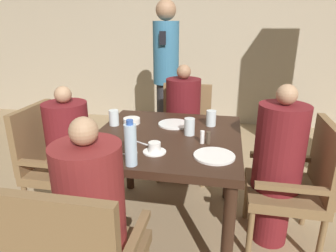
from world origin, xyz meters
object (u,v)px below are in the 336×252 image
Objects in this scene: water_bottle at (131,144)px; glass_tall_far at (114,118)px; chair_right_side at (298,181)px; standing_host at (166,73)px; bowl_small at (132,121)px; plate_main_left at (174,124)px; teacup_with_saucer at (155,148)px; chair_far_side at (185,127)px; diner_in_near_chair at (93,224)px; plate_main_right at (214,156)px; diner_in_left_chair at (70,153)px; glass_tall_near at (189,127)px; diner_in_far_chair at (183,123)px; diner_in_right_chair at (277,166)px; glass_tall_mid at (211,118)px; chair_left_side at (54,159)px.

glass_tall_far is (-0.33, 0.61, -0.06)m from water_bottle.
glass_tall_far is at bearing 118.51° from water_bottle.
standing_host reaches higher than chair_right_side.
bowl_small is 0.50× the size of water_bottle.
plate_main_left is 1.73× the size of teacup_with_saucer.
bowl_small is at bearing -113.45° from chair_far_side.
diner_in_near_chair is 0.76m from plate_main_right.
diner_in_left_chair is 4.37× the size of plate_main_right.
diner_in_near_chair is 4.26× the size of water_bottle.
diner_in_far_chair is at bearing 101.70° from glass_tall_near.
plate_main_right is 2.06× the size of glass_tall_near.
diner_in_left_chair is 4.37× the size of plate_main_left.
diner_in_near_chair reaches higher than diner_in_left_chair.
plate_main_left and plate_main_right have the same top height.
diner_in_near_chair reaches higher than plate_main_left.
chair_far_side is 0.52× the size of standing_host.
diner_in_right_chair is at bearing -0.00° from diner_in_left_chair.
diner_in_far_chair reaches higher than bowl_small.
glass_tall_mid is 1.00× the size of glass_tall_far.
water_bottle is 2.21× the size of glass_tall_near.
water_bottle reaches higher than glass_tall_near.
diner_in_left_chair is 7.56× the size of teacup_with_saucer.
chair_left_side reaches higher than glass_tall_mid.
chair_left_side and chair_far_side have the same top height.
diner_in_left_chair is 0.94m from glass_tall_near.
chair_right_side is 0.95m from plate_main_left.
standing_host reaches higher than glass_tall_far.
teacup_with_saucer is 0.64m from glass_tall_mid.
glass_tall_far is (-0.12, -1.35, -0.12)m from standing_host.
glass_tall_near is at bearing 2.88° from diner_in_left_chair.
diner_in_far_chair is 1.08m from diner_in_right_chair.
diner_in_left_chair is 1.50m from diner_in_right_chair.
teacup_with_saucer reaches higher than plate_main_left.
chair_right_side is at bearing -9.42° from bowl_small.
diner_in_near_chair is at bearing -55.04° from diner_in_left_chair.
plate_main_left is at bearing 165.31° from chair_right_side.
glass_tall_near reaches higher than teacup_with_saucer.
teacup_with_saucer is at bearing -116.14° from glass_tall_near.
chair_left_side is 7.58× the size of glass_tall_far.
diner_in_right_chair reaches higher than bowl_small.
standing_host reaches higher than chair_left_side.
water_bottle reaches higher than chair_left_side.
plate_main_left is at bearing -89.00° from chair_far_side.
diner_in_near_chair is at bearing -83.53° from bowl_small.
chair_far_side is 0.79× the size of diner_in_right_chair.
diner_in_far_chair is (-0.00, -0.14, 0.10)m from chair_far_side.
diner_in_right_chair is 0.84m from teacup_with_saucer.
glass_tall_far reaches higher than plate_main_left.
chair_far_side is 6.38× the size of teacup_with_saucer.
plate_main_right is at bearing 23.36° from water_bottle.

